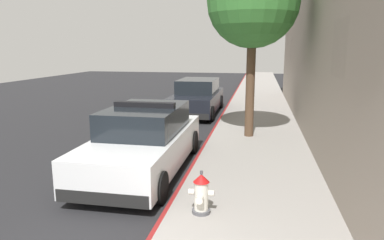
{
  "coord_description": "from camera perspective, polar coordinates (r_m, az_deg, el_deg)",
  "views": [
    {
      "loc": [
        1.49,
        -3.03,
        2.93
      ],
      "look_at": [
        -0.3,
        6.28,
        1.0
      ],
      "focal_mm": 32.93,
      "sensor_mm": 36.0,
      "label": 1
    }
  ],
  "objects": [
    {
      "name": "parked_car_silver_ahead",
      "position": [
        16.1,
        0.91,
        3.69
      ],
      "size": [
        1.94,
        4.84,
        1.56
      ],
      "color": "black",
      "rests_on": "ground"
    },
    {
      "name": "curb_painted_edge",
      "position": [
        13.43,
        4.09,
        -0.8
      ],
      "size": [
        0.08,
        60.0,
        0.15
      ],
      "primitive_type": "cube",
      "color": "maroon",
      "rests_on": "ground"
    },
    {
      "name": "police_cruiser",
      "position": [
        8.58,
        -7.68,
        -3.37
      ],
      "size": [
        1.94,
        4.84,
        1.68
      ],
      "color": "white",
      "rests_on": "ground"
    },
    {
      "name": "street_tree",
      "position": [
        11.33,
        9.85,
        18.29
      ],
      "size": [
        2.81,
        2.81,
        5.58
      ],
      "color": "brown",
      "rests_on": "sidewalk_pavement"
    },
    {
      "name": "ground_plane",
      "position": [
        14.67,
        -13.59,
        -0.74
      ],
      "size": [
        31.84,
        60.0,
        0.2
      ],
      "primitive_type": "cube",
      "color": "#232326"
    },
    {
      "name": "fire_hydrant",
      "position": [
        6.13,
        1.5,
        -11.86
      ],
      "size": [
        0.44,
        0.4,
        0.76
      ],
      "color": "#4C4C51",
      "rests_on": "sidewalk_pavement"
    },
    {
      "name": "sidewalk_pavement",
      "position": [
        13.34,
        10.57,
        -1.05
      ],
      "size": [
        2.95,
        60.0,
        0.15
      ],
      "primitive_type": "cube",
      "color": "gray",
      "rests_on": "ground"
    }
  ]
}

